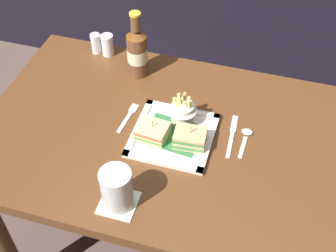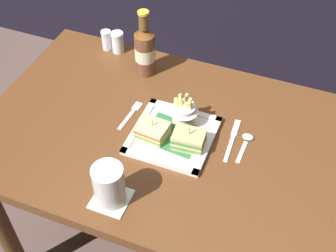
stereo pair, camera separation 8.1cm
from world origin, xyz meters
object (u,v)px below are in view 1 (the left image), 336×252
object	(u,v)px
water_glass	(117,191)
pepper_shaker	(108,46)
salt_shaker	(96,44)
knife	(232,134)
fries_cup	(183,110)
sandwich_half_left	(153,131)
sandwich_half_right	(190,138)
beer_bottle	(137,51)
square_plate	(173,135)
spoon	(246,135)
fork	(129,116)
dining_table	(163,157)

from	to	relation	value
water_glass	pepper_shaker	xyz separation A→B (m)	(-0.27, 0.61, -0.02)
water_glass	pepper_shaker	bearing A→B (deg)	114.03
salt_shaker	pepper_shaker	bearing A→B (deg)	0.00
knife	fries_cup	bearing A→B (deg)	-179.86
pepper_shaker	fries_cup	bearing A→B (deg)	-37.15
sandwich_half_left	fries_cup	bearing A→B (deg)	49.60
sandwich_half_right	beer_bottle	world-z (taller)	beer_bottle
square_plate	spoon	xyz separation A→B (m)	(0.21, 0.06, -0.00)
fork	knife	size ratio (longest dim) A/B	0.75
square_plate	sandwich_half_left	bearing A→B (deg)	-158.91
sandwich_half_right	fries_cup	size ratio (longest dim) A/B	0.84
fork	spoon	world-z (taller)	spoon
dining_table	square_plate	world-z (taller)	square_plate
fries_cup	salt_shaker	distance (m)	0.49
sandwich_half_left	salt_shaker	bearing A→B (deg)	133.19
sandwich_half_right	fork	size ratio (longest dim) A/B	0.73
spoon	sandwich_half_right	bearing A→B (deg)	-151.04
knife	pepper_shaker	bearing A→B (deg)	152.42
sandwich_half_left	spoon	world-z (taller)	sandwich_half_left
dining_table	sandwich_half_right	bearing A→B (deg)	-16.71
sandwich_half_right	salt_shaker	xyz separation A→B (m)	(-0.45, 0.35, -0.00)
knife	sandwich_half_right	bearing A→B (deg)	-143.73
spoon	pepper_shaker	xyz separation A→B (m)	(-0.56, 0.27, 0.03)
fork	knife	world-z (taller)	same
sandwich_half_left	fries_cup	size ratio (longest dim) A/B	0.83
fries_cup	salt_shaker	bearing A→B (deg)	146.13
beer_bottle	water_glass	xyz separation A→B (m)	(0.13, -0.53, -0.04)
water_glass	spoon	distance (m)	0.45
square_plate	fries_cup	world-z (taller)	fries_cup
knife	pepper_shaker	xyz separation A→B (m)	(-0.52, 0.27, 0.03)
beer_bottle	fork	bearing A→B (deg)	-79.23
sandwich_half_left	salt_shaker	size ratio (longest dim) A/B	1.28
square_plate	water_glass	distance (m)	0.29
square_plate	salt_shaker	xyz separation A→B (m)	(-0.39, 0.33, 0.03)
square_plate	water_glass	bearing A→B (deg)	-105.03
dining_table	spoon	size ratio (longest dim) A/B	9.44
sandwich_half_left	pepper_shaker	size ratio (longest dim) A/B	1.21
fries_cup	water_glass	size ratio (longest dim) A/B	0.94
sandwich_half_right	salt_shaker	size ratio (longest dim) A/B	1.30
sandwich_half_left	fork	world-z (taller)	sandwich_half_left
beer_bottle	spoon	world-z (taller)	beer_bottle
fork	knife	bearing A→B (deg)	2.78
sandwich_half_left	fries_cup	distance (m)	0.11
sandwich_half_left	knife	size ratio (longest dim) A/B	0.54
dining_table	fries_cup	xyz separation A→B (m)	(0.05, 0.06, 0.17)
dining_table	fries_cup	bearing A→B (deg)	49.96
salt_shaker	fries_cup	bearing A→B (deg)	-33.87
fries_cup	pepper_shaker	size ratio (longest dim) A/B	1.45
dining_table	water_glass	distance (m)	0.33
knife	spoon	xyz separation A→B (m)	(0.04, 0.00, 0.00)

